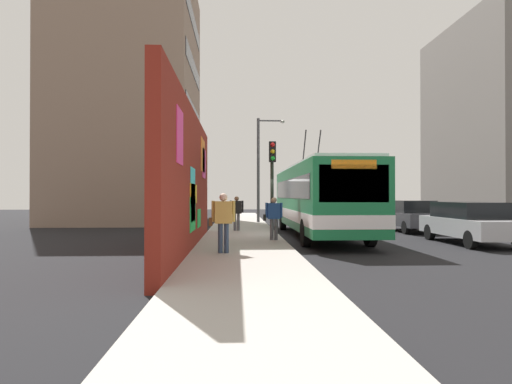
{
  "coord_description": "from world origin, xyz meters",
  "views": [
    {
      "loc": [
        -19.15,
        1.81,
        1.82
      ],
      "look_at": [
        0.82,
        0.94,
        1.99
      ],
      "focal_mm": 31.07,
      "sensor_mm": 36.0,
      "label": 1
    }
  ],
  "objects_px": {
    "pedestrian_near_wall": "(223,218)",
    "street_lamp": "(261,162)",
    "parked_car_silver": "(470,222)",
    "city_bus": "(318,197)",
    "traffic_light": "(272,172)",
    "parked_car_dark_gray": "(410,215)",
    "pedestrian_midblock": "(236,211)",
    "pedestrian_at_curb": "(274,215)"
  },
  "relations": [
    {
      "from": "parked_car_silver",
      "to": "traffic_light",
      "type": "height_order",
      "value": "traffic_light"
    },
    {
      "from": "parked_car_dark_gray",
      "to": "traffic_light",
      "type": "relative_size",
      "value": 1.15
    },
    {
      "from": "pedestrian_midblock",
      "to": "pedestrian_at_curb",
      "type": "bearing_deg",
      "value": -162.97
    },
    {
      "from": "city_bus",
      "to": "traffic_light",
      "type": "xyz_separation_m",
      "value": [
        -1.35,
        2.15,
        1.04
      ]
    },
    {
      "from": "parked_car_dark_gray",
      "to": "street_lamp",
      "type": "distance_m",
      "value": 9.86
    },
    {
      "from": "parked_car_silver",
      "to": "pedestrian_near_wall",
      "type": "xyz_separation_m",
      "value": [
        -3.42,
        9.21,
        0.34
      ]
    },
    {
      "from": "city_bus",
      "to": "pedestrian_midblock",
      "type": "bearing_deg",
      "value": 64.31
    },
    {
      "from": "city_bus",
      "to": "parked_car_silver",
      "type": "distance_m",
      "value": 6.17
    },
    {
      "from": "city_bus",
      "to": "parked_car_silver",
      "type": "height_order",
      "value": "city_bus"
    },
    {
      "from": "street_lamp",
      "to": "parked_car_dark_gray",
      "type": "bearing_deg",
      "value": -129.22
    },
    {
      "from": "city_bus",
      "to": "pedestrian_near_wall",
      "type": "bearing_deg",
      "value": 148.71
    },
    {
      "from": "pedestrian_at_curb",
      "to": "traffic_light",
      "type": "relative_size",
      "value": 0.41
    },
    {
      "from": "parked_car_dark_gray",
      "to": "pedestrian_midblock",
      "type": "relative_size",
      "value": 2.75
    },
    {
      "from": "city_bus",
      "to": "traffic_light",
      "type": "bearing_deg",
      "value": 122.07
    },
    {
      "from": "pedestrian_at_curb",
      "to": "street_lamp",
      "type": "height_order",
      "value": "street_lamp"
    },
    {
      "from": "pedestrian_near_wall",
      "to": "parked_car_dark_gray",
      "type": "bearing_deg",
      "value": -45.17
    },
    {
      "from": "pedestrian_near_wall",
      "to": "street_lamp",
      "type": "height_order",
      "value": "street_lamp"
    },
    {
      "from": "traffic_light",
      "to": "city_bus",
      "type": "bearing_deg",
      "value": -57.93
    },
    {
      "from": "pedestrian_near_wall",
      "to": "street_lamp",
      "type": "bearing_deg",
      "value": -7.42
    },
    {
      "from": "pedestrian_midblock",
      "to": "traffic_light",
      "type": "relative_size",
      "value": 0.42
    },
    {
      "from": "parked_car_silver",
      "to": "pedestrian_at_curb",
      "type": "relative_size",
      "value": 3.02
    },
    {
      "from": "parked_car_silver",
      "to": "parked_car_dark_gray",
      "type": "xyz_separation_m",
      "value": [
        5.74,
        0.0,
        -0.0
      ]
    },
    {
      "from": "parked_car_dark_gray",
      "to": "pedestrian_near_wall",
      "type": "xyz_separation_m",
      "value": [
        -9.16,
        9.21,
        0.35
      ]
    },
    {
      "from": "pedestrian_near_wall",
      "to": "pedestrian_midblock",
      "type": "relative_size",
      "value": 1.06
    },
    {
      "from": "parked_car_silver",
      "to": "traffic_light",
      "type": "relative_size",
      "value": 1.24
    },
    {
      "from": "city_bus",
      "to": "parked_car_silver",
      "type": "bearing_deg",
      "value": -121.49
    },
    {
      "from": "city_bus",
      "to": "parked_car_dark_gray",
      "type": "distance_m",
      "value": 5.87
    },
    {
      "from": "pedestrian_midblock",
      "to": "street_lamp",
      "type": "bearing_deg",
      "value": -13.22
    },
    {
      "from": "city_bus",
      "to": "street_lamp",
      "type": "xyz_separation_m",
      "value": [
        8.47,
        2.05,
        2.18
      ]
    },
    {
      "from": "pedestrian_midblock",
      "to": "street_lamp",
      "type": "xyz_separation_m",
      "value": [
        6.73,
        -1.58,
        2.83
      ]
    },
    {
      "from": "parked_car_silver",
      "to": "parked_car_dark_gray",
      "type": "distance_m",
      "value": 5.74
    },
    {
      "from": "pedestrian_near_wall",
      "to": "pedestrian_midblock",
      "type": "bearing_deg",
      "value": -2.63
    },
    {
      "from": "pedestrian_at_curb",
      "to": "traffic_light",
      "type": "bearing_deg",
      "value": -2.62
    },
    {
      "from": "pedestrian_near_wall",
      "to": "street_lamp",
      "type": "xyz_separation_m",
      "value": [
        15.08,
        -1.96,
        2.76
      ]
    },
    {
      "from": "city_bus",
      "to": "traffic_light",
      "type": "height_order",
      "value": "city_bus"
    },
    {
      "from": "pedestrian_near_wall",
      "to": "traffic_light",
      "type": "relative_size",
      "value": 0.44
    },
    {
      "from": "pedestrian_at_curb",
      "to": "street_lamp",
      "type": "bearing_deg",
      "value": -0.85
    },
    {
      "from": "parked_car_silver",
      "to": "city_bus",
      "type": "bearing_deg",
      "value": 58.51
    },
    {
      "from": "pedestrian_at_curb",
      "to": "pedestrian_midblock",
      "type": "xyz_separation_m",
      "value": [
        4.61,
        1.41,
        0.02
      ]
    },
    {
      "from": "street_lamp",
      "to": "pedestrian_near_wall",
      "type": "bearing_deg",
      "value": 172.58
    },
    {
      "from": "parked_car_silver",
      "to": "pedestrian_near_wall",
      "type": "height_order",
      "value": "pedestrian_near_wall"
    },
    {
      "from": "parked_car_silver",
      "to": "parked_car_dark_gray",
      "type": "height_order",
      "value": "same"
    }
  ]
}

